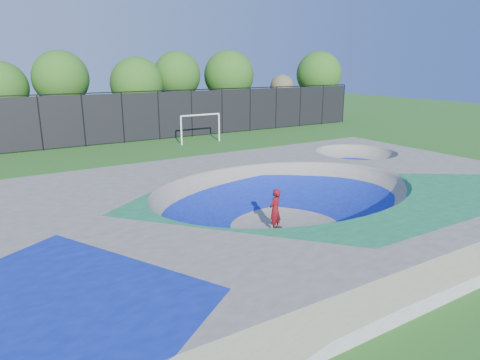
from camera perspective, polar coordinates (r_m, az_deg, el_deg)
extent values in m
plane|color=#205517|center=(17.19, 6.04, -5.65)|extent=(120.00, 120.00, 0.00)
cube|color=gray|center=(16.94, 6.11, -3.28)|extent=(22.00, 14.00, 1.50)
imported|color=#AE0D15|center=(16.07, 4.70, -4.01)|extent=(0.70, 0.59, 1.64)
cube|color=black|center=(16.35, 4.64, -6.65)|extent=(0.80, 0.51, 0.05)
cylinder|color=white|center=(33.63, -7.84, 6.53)|extent=(0.12, 0.12, 2.23)
cylinder|color=white|center=(35.11, -2.81, 7.01)|extent=(0.12, 0.12, 2.23)
cylinder|color=white|center=(34.20, -5.32, 8.64)|extent=(3.35, 0.12, 0.12)
cylinder|color=black|center=(34.11, -25.10, 6.87)|extent=(0.09, 0.09, 4.00)
cylinder|color=black|center=(34.58, -20.15, 7.47)|extent=(0.09, 0.09, 4.00)
cylinder|color=black|center=(35.31, -15.36, 7.99)|extent=(0.09, 0.09, 4.00)
cylinder|color=black|center=(36.27, -10.78, 8.44)|extent=(0.09, 0.09, 4.00)
cylinder|color=black|center=(37.44, -6.46, 8.81)|extent=(0.09, 0.09, 4.00)
cylinder|color=black|center=(38.82, -2.41, 9.11)|extent=(0.09, 0.09, 4.00)
cylinder|color=black|center=(40.37, 1.35, 9.35)|extent=(0.09, 0.09, 4.00)
cylinder|color=black|center=(42.07, 4.82, 9.54)|extent=(0.09, 0.09, 4.00)
cylinder|color=black|center=(43.92, 8.02, 9.69)|extent=(0.09, 0.09, 4.00)
cylinder|color=black|center=(45.89, 10.95, 9.79)|extent=(0.09, 0.09, 4.00)
cylinder|color=black|center=(47.96, 13.63, 9.86)|extent=(0.09, 0.09, 4.00)
cube|color=black|center=(35.31, -15.36, 7.99)|extent=(48.00, 0.03, 3.80)
cylinder|color=black|center=(35.13, -15.59, 11.22)|extent=(48.00, 0.08, 0.08)
cylinder|color=#422A21|center=(39.88, -28.72, 6.51)|extent=(0.44, 0.44, 2.72)
sphere|color=#245616|center=(39.64, -29.26, 10.68)|extent=(4.18, 4.18, 4.18)
cylinder|color=#422A21|center=(40.05, -22.31, 7.64)|extent=(0.44, 0.44, 3.24)
sphere|color=#245616|center=(39.81, -22.80, 12.41)|extent=(4.60, 4.60, 4.60)
cylinder|color=#422A21|center=(41.13, -13.31, 8.09)|extent=(0.44, 0.44, 2.61)
sphere|color=#245616|center=(40.88, -13.58, 12.39)|extent=(4.77, 4.77, 4.77)
cylinder|color=#422A21|center=(43.45, -8.23, 9.19)|extent=(0.44, 0.44, 3.36)
sphere|color=#245616|center=(43.24, -8.40, 13.67)|extent=(4.57, 4.57, 4.57)
cylinder|color=#422A21|center=(45.35, -1.45, 9.41)|extent=(0.44, 0.44, 3.08)
sphere|color=#245616|center=(45.14, -1.48, 13.77)|extent=(5.09, 5.09, 5.09)
cylinder|color=#422A21|center=(48.54, 5.54, 9.45)|extent=(0.44, 0.44, 2.62)
sphere|color=brown|center=(48.36, 5.61, 12.30)|extent=(2.60, 2.60, 2.60)
cylinder|color=#422A21|center=(50.97, 10.27, 9.85)|extent=(0.44, 0.44, 3.14)
sphere|color=#245616|center=(50.78, 10.45, 13.74)|extent=(5.05, 5.05, 5.05)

